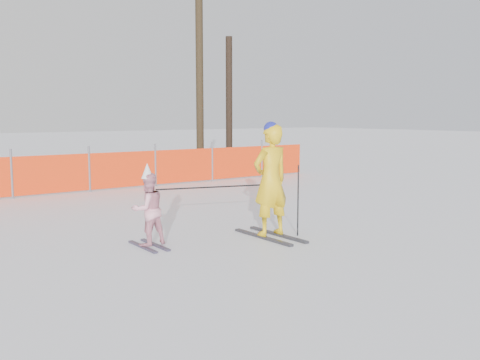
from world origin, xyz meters
name	(u,v)px	position (x,y,z in m)	size (l,w,h in m)	color
ground	(258,244)	(0.00, 0.00, 0.00)	(120.00, 120.00, 0.00)	white
adult	(271,180)	(0.48, 0.28, 0.99)	(0.69, 1.48, 1.98)	black
child	(148,209)	(-1.51, 0.89, 0.61)	(0.58, 0.91, 1.34)	black
ski_poles	(247,193)	(0.07, 0.38, 0.79)	(2.34, 0.80, 1.24)	black
safety_fence	(44,174)	(-1.22, 7.42, 0.56)	(17.76, 0.06, 1.25)	#595960
tree_trunks	(213,93)	(5.61, 9.84, 2.87)	(1.93, 0.84, 6.27)	#2F2315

